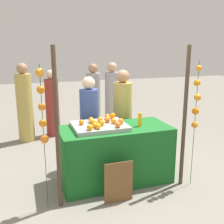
{
  "coord_description": "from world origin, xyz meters",
  "views": [
    {
      "loc": [
        -1.3,
        -3.66,
        2.04
      ],
      "look_at": [
        0.0,
        0.15,
        1.06
      ],
      "focal_mm": 43.78,
      "sensor_mm": 36.0,
      "label": 1
    }
  ],
  "objects_px": {
    "stall_counter": "(115,154)",
    "orange_0": "(92,121)",
    "orange_1": "(108,118)",
    "vendor_right": "(122,120)",
    "vendor_left": "(89,126)",
    "chalkboard_sign": "(118,183)",
    "juice_bottle": "(140,120)"
  },
  "relations": [
    {
      "from": "orange_1",
      "to": "vendor_right",
      "type": "bearing_deg",
      "value": 48.36
    },
    {
      "from": "stall_counter",
      "to": "chalkboard_sign",
      "type": "xyz_separation_m",
      "value": [
        -0.16,
        -0.58,
        -0.15
      ]
    },
    {
      "from": "chalkboard_sign",
      "to": "vendor_left",
      "type": "relative_size",
      "value": 0.37
    },
    {
      "from": "orange_0",
      "to": "orange_1",
      "type": "xyz_separation_m",
      "value": [
        0.28,
        0.11,
        -0.0
      ]
    },
    {
      "from": "juice_bottle",
      "to": "vendor_left",
      "type": "relative_size",
      "value": 0.14
    },
    {
      "from": "juice_bottle",
      "to": "chalkboard_sign",
      "type": "relative_size",
      "value": 0.37
    },
    {
      "from": "stall_counter",
      "to": "vendor_right",
      "type": "relative_size",
      "value": 1.01
    },
    {
      "from": "chalkboard_sign",
      "to": "orange_0",
      "type": "bearing_deg",
      "value": 104.14
    },
    {
      "from": "stall_counter",
      "to": "chalkboard_sign",
      "type": "bearing_deg",
      "value": -105.34
    },
    {
      "from": "stall_counter",
      "to": "juice_bottle",
      "type": "bearing_deg",
      "value": -8.53
    },
    {
      "from": "chalkboard_sign",
      "to": "vendor_left",
      "type": "height_order",
      "value": "vendor_left"
    },
    {
      "from": "stall_counter",
      "to": "orange_0",
      "type": "xyz_separation_m",
      "value": [
        -0.33,
        0.1,
        0.53
      ]
    },
    {
      "from": "stall_counter",
      "to": "vendor_left",
      "type": "height_order",
      "value": "vendor_left"
    },
    {
      "from": "stall_counter",
      "to": "juice_bottle",
      "type": "relative_size",
      "value": 7.68
    },
    {
      "from": "stall_counter",
      "to": "orange_0",
      "type": "distance_m",
      "value": 0.63
    },
    {
      "from": "orange_1",
      "to": "vendor_right",
      "type": "distance_m",
      "value": 0.67
    },
    {
      "from": "orange_0",
      "to": "vendor_left",
      "type": "distance_m",
      "value": 0.61
    },
    {
      "from": "stall_counter",
      "to": "orange_0",
      "type": "relative_size",
      "value": 22.64
    },
    {
      "from": "stall_counter",
      "to": "juice_bottle",
      "type": "xyz_separation_m",
      "value": [
        0.37,
        -0.06,
        0.53
      ]
    },
    {
      "from": "orange_0",
      "to": "vendor_right",
      "type": "xyz_separation_m",
      "value": [
        0.71,
        0.59,
        -0.19
      ]
    },
    {
      "from": "orange_0",
      "to": "chalkboard_sign",
      "type": "relative_size",
      "value": 0.13
    },
    {
      "from": "stall_counter",
      "to": "orange_1",
      "type": "relative_size",
      "value": 22.65
    },
    {
      "from": "juice_bottle",
      "to": "stall_counter",
      "type": "bearing_deg",
      "value": 171.47
    },
    {
      "from": "juice_bottle",
      "to": "chalkboard_sign",
      "type": "xyz_separation_m",
      "value": [
        -0.53,
        -0.52,
        -0.68
      ]
    },
    {
      "from": "stall_counter",
      "to": "vendor_right",
      "type": "height_order",
      "value": "vendor_right"
    },
    {
      "from": "chalkboard_sign",
      "to": "vendor_left",
      "type": "bearing_deg",
      "value": 93.36
    },
    {
      "from": "stall_counter",
      "to": "vendor_left",
      "type": "xyz_separation_m",
      "value": [
        -0.23,
        0.65,
        0.29
      ]
    },
    {
      "from": "orange_1",
      "to": "vendor_right",
      "type": "relative_size",
      "value": 0.04
    },
    {
      "from": "orange_1",
      "to": "chalkboard_sign",
      "type": "height_order",
      "value": "orange_1"
    },
    {
      "from": "chalkboard_sign",
      "to": "vendor_left",
      "type": "xyz_separation_m",
      "value": [
        -0.07,
        1.23,
        0.44
      ]
    },
    {
      "from": "orange_0",
      "to": "orange_1",
      "type": "height_order",
      "value": "same"
    },
    {
      "from": "vendor_left",
      "to": "chalkboard_sign",
      "type": "bearing_deg",
      "value": -86.64
    }
  ]
}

